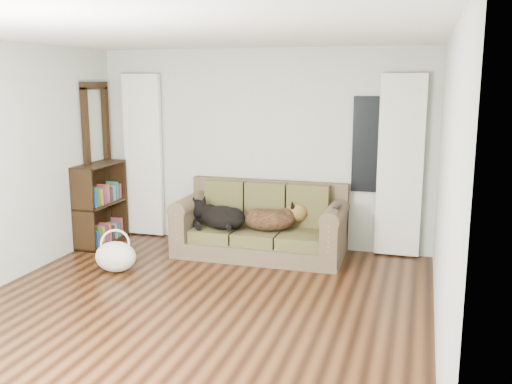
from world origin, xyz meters
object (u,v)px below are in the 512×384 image
(bookshelf, at_px, (101,207))
(sofa, at_px, (260,221))
(dog_shepherd, at_px, (273,219))
(tote_bag, at_px, (116,258))
(dog_black_lab, at_px, (220,218))

(bookshelf, bearing_deg, sofa, 10.22)
(dog_shepherd, height_order, tote_bag, dog_shepherd)
(tote_bag, xyz_separation_m, bookshelf, (-0.79, 0.99, 0.34))
(sofa, height_order, bookshelf, bookshelf)
(sofa, bearing_deg, tote_bag, -142.73)
(dog_shepherd, distance_m, bookshelf, 2.39)
(sofa, distance_m, tote_bag, 1.82)
(dog_shepherd, relative_size, bookshelf, 0.61)
(dog_black_lab, distance_m, bookshelf, 1.72)
(dog_shepherd, distance_m, tote_bag, 1.96)
(sofa, distance_m, bookshelf, 2.23)
(dog_shepherd, bearing_deg, dog_black_lab, -3.18)
(sofa, relative_size, tote_bag, 4.28)
(dog_black_lab, relative_size, dog_shepherd, 1.02)
(tote_bag, bearing_deg, bookshelf, 128.49)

